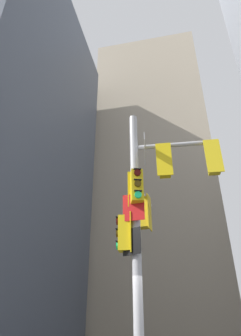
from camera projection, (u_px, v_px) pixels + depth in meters
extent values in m
cube|color=tan|center=(156.00, 176.00, 37.22)|extent=(13.28, 13.28, 36.53)
cylinder|color=#B2B2B5|center=(136.00, 225.00, 8.12)|extent=(0.26, 0.26, 7.74)
cylinder|color=#B2B2B5|center=(175.00, 145.00, 9.20)|extent=(2.70, 0.32, 0.14)
cylinder|color=#B2B2B5|center=(143.00, 196.00, 9.54)|extent=(0.38, 1.92, 0.14)
cube|color=yellow|center=(164.00, 159.00, 8.80)|extent=(0.48, 0.06, 1.14)
cube|color=yellow|center=(164.00, 162.00, 8.96)|extent=(0.36, 0.36, 1.00)
cylinder|color=#360605|center=(163.00, 156.00, 9.31)|extent=(0.20, 0.07, 0.20)
cube|color=black|center=(163.00, 152.00, 9.37)|extent=(0.22, 0.09, 0.02)
cylinder|color=yellow|center=(164.00, 165.00, 9.14)|extent=(0.20, 0.07, 0.20)
cube|color=black|center=(164.00, 162.00, 9.20)|extent=(0.22, 0.09, 0.02)
cylinder|color=#06311C|center=(165.00, 175.00, 8.97)|extent=(0.20, 0.07, 0.20)
cube|color=black|center=(165.00, 171.00, 9.03)|extent=(0.22, 0.09, 0.02)
cube|color=yellow|center=(213.00, 155.00, 8.62)|extent=(0.48, 0.06, 1.14)
cube|color=yellow|center=(213.00, 159.00, 8.78)|extent=(0.36, 0.36, 1.00)
cylinder|color=red|center=(210.00, 152.00, 9.12)|extent=(0.20, 0.07, 0.20)
cube|color=black|center=(209.00, 149.00, 9.19)|extent=(0.22, 0.09, 0.02)
cylinder|color=#3C2C06|center=(212.00, 162.00, 8.96)|extent=(0.20, 0.07, 0.20)
cube|color=black|center=(211.00, 158.00, 9.02)|extent=(0.22, 0.09, 0.02)
cylinder|color=#06311C|center=(213.00, 172.00, 8.79)|extent=(0.20, 0.07, 0.20)
cube|color=black|center=(213.00, 168.00, 8.85)|extent=(0.22, 0.09, 0.02)
cube|color=gold|center=(149.00, 212.00, 9.20)|extent=(0.09, 0.48, 1.14)
cube|color=gold|center=(144.00, 213.00, 9.25)|extent=(0.38, 0.38, 1.00)
cylinder|color=red|center=(137.00, 203.00, 9.47)|extent=(0.08, 0.21, 0.20)
cube|color=black|center=(137.00, 200.00, 9.53)|extent=(0.10, 0.23, 0.02)
cylinder|color=#3C2C06|center=(138.00, 213.00, 9.31)|extent=(0.08, 0.21, 0.20)
cube|color=black|center=(137.00, 210.00, 9.37)|extent=(0.10, 0.23, 0.02)
cylinder|color=#06311C|center=(138.00, 224.00, 9.14)|extent=(0.08, 0.21, 0.20)
cube|color=black|center=(138.00, 220.00, 9.20)|extent=(0.10, 0.23, 0.02)
cube|color=yellow|center=(131.00, 233.00, 8.03)|extent=(0.07, 0.48, 1.14)
cube|color=yellow|center=(125.00, 233.00, 8.05)|extent=(0.37, 0.37, 1.00)
cylinder|color=#360605|center=(118.00, 222.00, 8.24)|extent=(0.08, 0.20, 0.20)
cube|color=black|center=(117.00, 218.00, 8.30)|extent=(0.09, 0.23, 0.02)
cylinder|color=#3C2C06|center=(118.00, 234.00, 8.07)|extent=(0.08, 0.20, 0.20)
cube|color=black|center=(117.00, 229.00, 8.13)|extent=(0.09, 0.23, 0.02)
cylinder|color=#19C672|center=(117.00, 246.00, 7.91)|extent=(0.08, 0.20, 0.20)
cube|color=black|center=(117.00, 242.00, 7.96)|extent=(0.09, 0.23, 0.02)
cube|color=yellow|center=(136.00, 189.00, 8.51)|extent=(0.47, 0.18, 1.14)
cube|color=yellow|center=(137.00, 186.00, 8.34)|extent=(0.43, 0.43, 1.00)
cylinder|color=#360605|center=(137.00, 173.00, 8.34)|extent=(0.21, 0.12, 0.20)
cube|color=black|center=(137.00, 169.00, 8.39)|extent=(0.23, 0.14, 0.02)
cylinder|color=#3C2C06|center=(138.00, 183.00, 8.17)|extent=(0.21, 0.12, 0.20)
cube|color=black|center=(138.00, 180.00, 8.22)|extent=(0.23, 0.14, 0.02)
cylinder|color=#19C672|center=(138.00, 195.00, 8.00)|extent=(0.21, 0.12, 0.20)
cube|color=black|center=(138.00, 191.00, 8.05)|extent=(0.23, 0.14, 0.02)
cube|color=white|center=(145.00, 150.00, 9.30)|extent=(0.20, 1.61, 0.28)
cube|color=#19479E|center=(145.00, 150.00, 9.30)|extent=(0.20, 1.57, 0.24)
cube|color=red|center=(133.00, 207.00, 8.16)|extent=(0.64, 0.09, 0.80)
cube|color=white|center=(133.00, 207.00, 8.16)|extent=(0.60, 0.08, 0.76)
cube|color=black|center=(132.00, 241.00, 7.73)|extent=(0.54, 0.29, 0.72)
cube|color=white|center=(132.00, 241.00, 7.73)|extent=(0.50, 0.27, 0.68)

